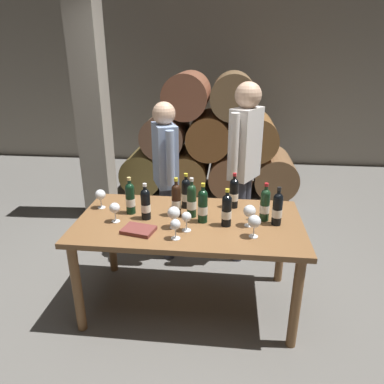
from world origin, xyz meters
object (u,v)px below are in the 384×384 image
(wine_glass_6, at_px, (250,211))
(wine_bottle_9, at_px, (265,204))
(dining_table, at_px, (189,231))
(wine_glass_0, at_px, (115,208))
(wine_glass_1, at_px, (186,218))
(wine_bottle_5, at_px, (192,200))
(wine_glass_5, at_px, (174,213))
(wine_glass_2, at_px, (254,222))
(taster_seated_left, at_px, (165,169))
(wine_bottle_7, at_px, (234,193))
(wine_bottle_4, at_px, (203,205))
(wine_bottle_8, at_px, (186,193))
(wine_bottle_0, at_px, (227,210))
(wine_bottle_2, at_px, (146,204))
(wine_bottle_6, at_px, (176,200))
(wine_bottle_1, at_px, (130,198))
(wine_glass_4, at_px, (175,225))
(sommelier_presenting, at_px, (245,158))
(wine_bottle_3, at_px, (277,208))
(tasting_notebook, at_px, (139,230))
(wine_glass_3, at_px, (100,195))

(wine_glass_6, bearing_deg, wine_bottle_9, 43.20)
(dining_table, height_order, wine_glass_0, wine_glass_0)
(wine_glass_1, distance_m, wine_glass_6, 0.46)
(wine_bottle_5, xyz_separation_m, wine_glass_6, (0.43, -0.11, -0.02))
(wine_glass_1, bearing_deg, wine_glass_5, 159.22)
(wine_glass_2, bearing_deg, taster_seated_left, 129.81)
(wine_bottle_5, relative_size, wine_bottle_7, 1.07)
(dining_table, height_order, wine_bottle_4, wine_bottle_4)
(wine_bottle_8, bearing_deg, wine_glass_0, -147.30)
(wine_bottle_9, height_order, wine_glass_1, wine_bottle_9)
(wine_bottle_7, relative_size, taster_seated_left, 0.19)
(wine_glass_0, distance_m, wine_glass_6, 0.99)
(wine_glass_5, bearing_deg, wine_glass_1, -20.78)
(wine_bottle_0, bearing_deg, wine_bottle_7, 80.94)
(dining_table, bearing_deg, wine_bottle_2, -178.71)
(wine_bottle_5, bearing_deg, dining_table, -99.15)
(wine_bottle_6, xyz_separation_m, wine_glass_2, (0.58, -0.28, -0.02))
(wine_bottle_2, height_order, wine_glass_2, wine_bottle_2)
(wine_bottle_1, relative_size, wine_bottle_9, 1.00)
(wine_bottle_0, xyz_separation_m, wine_bottle_1, (-0.75, 0.14, 0.00))
(wine_bottle_7, xyz_separation_m, wine_glass_5, (-0.43, -0.41, -0.01))
(wine_glass_0, relative_size, wine_glass_4, 1.05)
(wine_bottle_5, relative_size, wine_glass_4, 2.16)
(wine_bottle_4, height_order, sommelier_presenting, sommelier_presenting)
(wine_bottle_0, relative_size, wine_bottle_7, 0.98)
(wine_bottle_0, relative_size, sommelier_presenting, 0.17)
(wine_bottle_4, bearing_deg, wine_glass_4, -120.24)
(wine_bottle_2, distance_m, wine_bottle_3, 0.98)
(sommelier_presenting, relative_size, taster_seated_left, 1.11)
(dining_table, height_order, wine_bottle_6, wine_bottle_6)
(taster_seated_left, bearing_deg, tasting_notebook, -91.88)
(wine_bottle_5, bearing_deg, wine_bottle_9, -0.42)
(wine_bottle_1, height_order, wine_bottle_6, wine_bottle_6)
(wine_glass_5, bearing_deg, wine_bottle_1, 150.50)
(wine_glass_0, distance_m, wine_glass_3, 0.30)
(wine_bottle_2, distance_m, wine_glass_4, 0.39)
(wine_bottle_1, height_order, wine_glass_0, wine_bottle_1)
(wine_bottle_1, height_order, wine_glass_4, wine_bottle_1)
(wine_bottle_6, bearing_deg, wine_bottle_4, -22.70)
(wine_glass_0, xyz_separation_m, sommelier_presenting, (0.97, 0.83, 0.18))
(dining_table, xyz_separation_m, wine_bottle_2, (-0.33, -0.01, 0.22))
(tasting_notebook, relative_size, sommelier_presenting, 0.13)
(dining_table, bearing_deg, wine_bottle_4, -8.14)
(dining_table, xyz_separation_m, wine_glass_6, (0.44, -0.05, 0.21))
(sommelier_presenting, bearing_deg, wine_bottle_7, -101.12)
(wine_bottle_2, bearing_deg, wine_glass_0, -160.86)
(wine_glass_3, xyz_separation_m, taster_seated_left, (0.43, 0.57, 0.05))
(wine_bottle_0, relative_size, wine_bottle_4, 0.93)
(wine_bottle_0, distance_m, wine_bottle_6, 0.41)
(dining_table, relative_size, tasting_notebook, 7.73)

